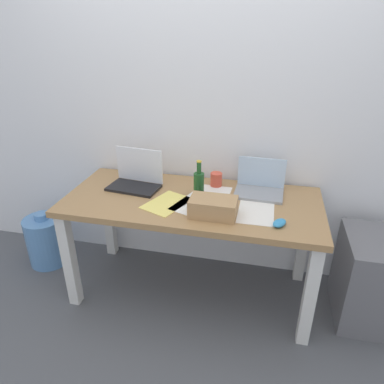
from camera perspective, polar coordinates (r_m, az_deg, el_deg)
ground_plane at (r=2.65m, az=0.00°, el=-15.43°), size 8.00×8.00×0.00m
back_wall at (r=2.45m, az=2.26°, el=15.21°), size 5.20×0.08×2.60m
desk at (r=2.29m, az=0.00°, el=-3.44°), size 1.63×0.72×0.73m
laptop_left at (r=2.42m, az=-9.08°, el=2.21°), size 0.36×0.24×0.26m
laptop_right at (r=2.34m, az=10.92°, el=0.92°), size 0.32×0.23×0.22m
beer_bottle at (r=2.24m, az=1.12°, el=1.44°), size 0.07×0.07×0.24m
computer_mouse at (r=2.01m, az=14.02°, el=-4.90°), size 0.10×0.12×0.03m
cardboard_box at (r=2.04m, az=3.46°, el=-2.44°), size 0.27×0.17×0.11m
coffee_mug at (r=2.41m, az=3.95°, el=2.03°), size 0.08×0.08×0.09m
paper_sheet_center at (r=2.18m, az=0.49°, el=-1.96°), size 0.30×0.35×0.00m
paper_sheet_front_right at (r=2.12m, az=10.34°, el=-3.27°), size 0.21×0.30×0.00m
paper_yellow_folder at (r=2.19m, az=-4.07°, el=-1.82°), size 0.31×0.35×0.00m
paper_sheet_near_back at (r=2.29m, az=3.38°, el=-0.51°), size 0.23×0.31×0.00m
water_cooler_jug at (r=3.03m, az=-22.57°, el=-7.23°), size 0.30×0.30×0.44m
filing_cabinet at (r=2.55m, az=27.24°, el=-12.45°), size 0.40×0.48×0.58m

